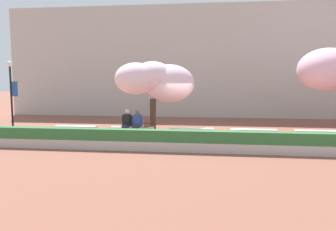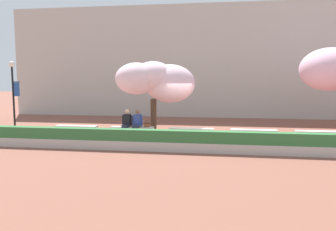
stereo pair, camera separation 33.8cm
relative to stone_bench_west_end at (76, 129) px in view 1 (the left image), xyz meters
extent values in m
plane|color=brown|center=(5.63, 0.00, -0.31)|extent=(100.00, 100.00, 0.00)
cube|color=#B7B2A8|center=(5.63, 10.14, 3.63)|extent=(28.00, 4.00, 7.89)
cube|color=#BCB7AD|center=(0.00, 0.00, 0.09)|extent=(2.05, 0.44, 0.10)
cube|color=#BCB7AD|center=(-0.85, -0.01, -0.14)|extent=(0.24, 0.34, 0.35)
cube|color=#BCB7AD|center=(0.85, 0.01, -0.14)|extent=(0.24, 0.34, 0.35)
cube|color=#BCB7AD|center=(2.81, 0.00, 0.09)|extent=(2.05, 0.44, 0.10)
cube|color=#BCB7AD|center=(1.96, -0.01, -0.14)|extent=(0.24, 0.34, 0.35)
cube|color=#BCB7AD|center=(3.67, 0.01, -0.14)|extent=(0.24, 0.34, 0.35)
cube|color=#BCB7AD|center=(5.63, 0.00, 0.09)|extent=(2.05, 0.44, 0.10)
cube|color=#BCB7AD|center=(4.77, -0.01, -0.14)|extent=(0.24, 0.34, 0.35)
cube|color=#BCB7AD|center=(6.48, 0.01, -0.14)|extent=(0.24, 0.34, 0.35)
cube|color=#BCB7AD|center=(8.44, 0.00, 0.09)|extent=(2.05, 0.44, 0.10)
cube|color=#BCB7AD|center=(7.59, -0.01, -0.14)|extent=(0.24, 0.34, 0.35)
cube|color=#BCB7AD|center=(9.30, 0.01, -0.14)|extent=(0.24, 0.34, 0.35)
cube|color=#BCB7AD|center=(11.26, 0.00, 0.09)|extent=(2.05, 0.44, 0.10)
cube|color=#BCB7AD|center=(10.40, -0.01, -0.14)|extent=(0.24, 0.34, 0.35)
cube|color=black|center=(2.43, -0.41, -0.28)|extent=(0.12, 0.23, 0.06)
cylinder|color=#23283D|center=(2.44, -0.35, -0.07)|extent=(0.10, 0.10, 0.42)
cube|color=black|center=(2.61, -0.43, -0.28)|extent=(0.12, 0.23, 0.06)
cylinder|color=#23283D|center=(2.62, -0.37, -0.07)|extent=(0.10, 0.10, 0.42)
cube|color=#23283D|center=(2.54, -0.18, 0.20)|extent=(0.31, 0.42, 0.12)
cube|color=black|center=(2.56, 0.04, 0.47)|extent=(0.36, 0.25, 0.54)
sphere|color=beige|center=(2.56, 0.04, 0.87)|extent=(0.21, 0.21, 0.21)
cylinder|color=black|center=(2.35, 0.04, 0.43)|extent=(0.09, 0.09, 0.50)
cylinder|color=black|center=(2.77, 0.00, 0.43)|extent=(0.09, 0.09, 0.50)
cube|color=black|center=(2.94, -0.41, -0.28)|extent=(0.12, 0.23, 0.06)
cylinder|color=#23283D|center=(2.95, -0.35, -0.07)|extent=(0.10, 0.10, 0.42)
cube|color=black|center=(3.12, -0.43, -0.28)|extent=(0.12, 0.23, 0.06)
cylinder|color=#23283D|center=(3.13, -0.37, -0.07)|extent=(0.10, 0.10, 0.42)
cube|color=#23283D|center=(3.05, -0.18, 0.20)|extent=(0.31, 0.42, 0.12)
cube|color=#2D4289|center=(3.07, 0.04, 0.47)|extent=(0.36, 0.25, 0.54)
sphere|color=brown|center=(3.07, 0.04, 0.87)|extent=(0.21, 0.21, 0.21)
cylinder|color=#2D4289|center=(2.86, 0.04, 0.43)|extent=(0.09, 0.09, 0.50)
cylinder|color=#2D4289|center=(3.28, 0.00, 0.43)|extent=(0.09, 0.09, 0.50)
cube|color=brown|center=(3.52, 0.03, 0.25)|extent=(0.30, 0.14, 0.22)
cube|color=#552C1C|center=(3.52, 0.02, 0.34)|extent=(0.30, 0.15, 0.04)
torus|color=#4A2718|center=(3.52, 0.03, 0.41)|extent=(0.14, 0.02, 0.14)
cylinder|color=#473323|center=(3.56, 1.46, 0.54)|extent=(0.31, 0.31, 1.70)
ellipsoid|color=#F4CCDB|center=(3.56, 1.46, 2.52)|extent=(2.06, 2.16, 1.54)
ellipsoid|color=#F4CCDB|center=(2.75, 1.16, 2.42)|extent=(2.13, 2.09, 1.60)
ellipsoid|color=#F4CCDB|center=(4.36, 1.76, 2.17)|extent=(2.61, 2.37, 1.95)
ellipsoid|color=#EFB7D1|center=(12.47, 3.04, 2.90)|extent=(2.95, 3.12, 2.21)
cylinder|color=black|center=(-3.30, 0.04, -0.25)|extent=(0.24, 0.24, 0.12)
cylinder|color=black|center=(-3.30, 0.04, 1.35)|extent=(0.09, 0.09, 3.31)
sphere|color=white|center=(-3.30, 0.04, 3.14)|extent=(0.28, 0.28, 0.28)
cylinder|color=black|center=(-3.10, 0.04, 2.27)|extent=(0.40, 0.02, 0.02)
cube|color=#234C93|center=(-3.10, 0.04, 1.90)|extent=(0.30, 0.02, 0.70)
cube|color=#BCB7AD|center=(5.63, -2.91, -0.13)|extent=(17.39, 0.50, 0.36)
cube|color=#336B38|center=(5.63, -2.91, 0.27)|extent=(17.29, 0.44, 0.44)
camera|label=1|loc=(6.46, -15.02, 2.41)|focal=35.00mm
camera|label=2|loc=(6.80, -14.97, 2.41)|focal=35.00mm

